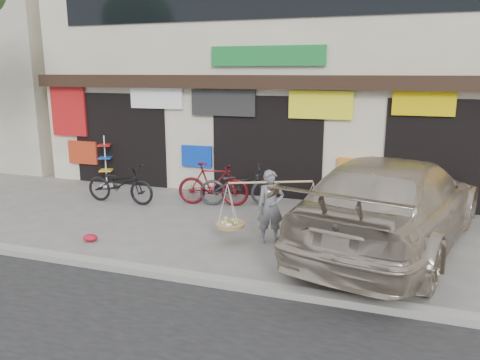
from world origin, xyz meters
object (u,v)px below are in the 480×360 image
(street_vendor, at_px, (270,210))
(bike_0, at_px, (120,184))
(suv, at_px, (392,203))
(display_rack, at_px, (106,166))
(bike_1, at_px, (213,184))
(bike_2, at_px, (238,186))

(street_vendor, height_order, bike_0, street_vendor)
(suv, bearing_deg, display_rack, -2.50)
(bike_1, distance_m, bike_2, 0.64)
(bike_0, xyz_separation_m, bike_2, (2.96, 0.75, 0.01))
(bike_0, distance_m, suv, 6.75)
(street_vendor, xyz_separation_m, bike_1, (-2.06, 2.10, -0.11))
(suv, height_order, display_rack, suv)
(street_vendor, height_order, bike_1, street_vendor)
(bike_0, xyz_separation_m, display_rack, (-1.42, 1.46, 0.10))
(bike_1, bearing_deg, bike_2, -82.53)
(street_vendor, distance_m, bike_0, 4.67)
(bike_1, height_order, bike_2, bike_1)
(bike_1, relative_size, bike_2, 0.93)
(suv, distance_m, display_rack, 8.46)
(street_vendor, bearing_deg, bike_2, 98.51)
(street_vendor, height_order, display_rack, display_rack)
(bike_0, relative_size, bike_2, 0.98)
(street_vendor, relative_size, suv, 0.31)
(bike_0, bearing_deg, display_rack, 44.76)
(bike_0, relative_size, bike_1, 1.05)
(display_rack, bearing_deg, bike_0, -45.74)
(bike_0, xyz_separation_m, bike_1, (2.35, 0.57, 0.05))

